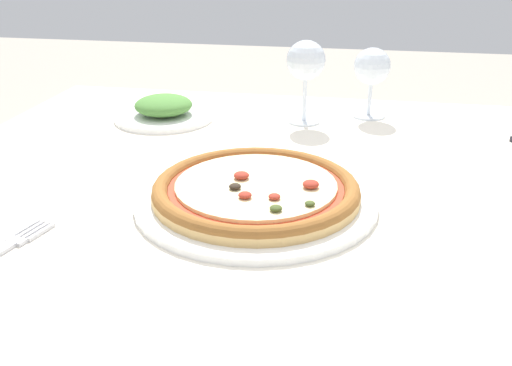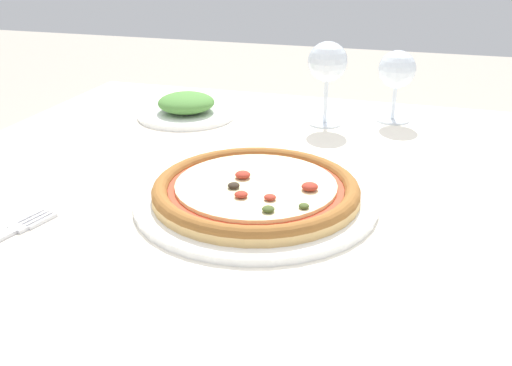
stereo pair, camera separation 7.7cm
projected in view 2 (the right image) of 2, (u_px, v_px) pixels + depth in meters
dining_table at (326, 240)px, 0.86m from camera, size 1.28×0.99×0.72m
pizza_plate at (256, 192)px, 0.78m from camera, size 0.33×0.33×0.04m
wine_glass_far_left at (397, 72)px, 1.09m from camera, size 0.07×0.07×0.14m
wine_glass_far_right at (327, 64)px, 1.06m from camera, size 0.07×0.07×0.16m
side_plate at (187, 108)px, 1.15m from camera, size 0.20×0.20×0.05m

